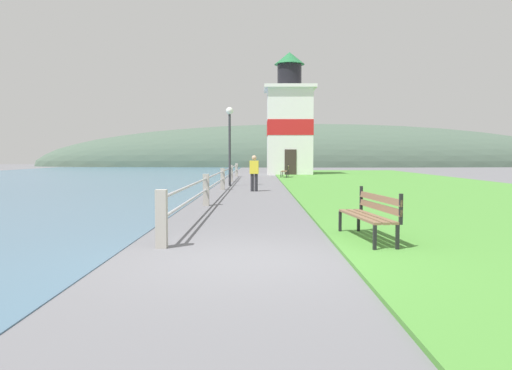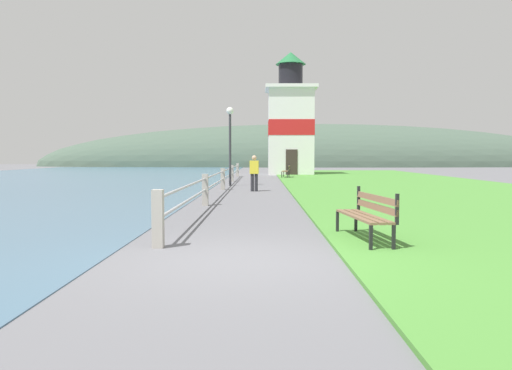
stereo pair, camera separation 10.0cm
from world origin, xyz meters
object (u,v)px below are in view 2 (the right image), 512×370
at_px(park_bench_near, 368,212).
at_px(person_strolling, 254,172).
at_px(lamp_post, 230,132).
at_px(lighthouse, 290,124).
at_px(park_bench_midway, 287,170).

distance_m(park_bench_near, person_strolling, 12.79).
bearing_deg(park_bench_near, lamp_post, -85.03).
bearing_deg(lighthouse, park_bench_near, -90.85).
bearing_deg(lamp_post, person_strolling, -71.58).
xyz_separation_m(park_bench_near, park_bench_midway, (-0.13, 25.20, -0.00)).
bearing_deg(park_bench_midway, lighthouse, -88.38).
bearing_deg(lamp_post, park_bench_near, -78.15).
xyz_separation_m(lighthouse, person_strolling, (-2.64, -18.82, -3.25)).
xyz_separation_m(park_bench_near, lamp_post, (-3.44, 16.41, 2.20)).
bearing_deg(person_strolling, park_bench_near, -166.27).
bearing_deg(person_strolling, lamp_post, 22.36).
distance_m(park_bench_near, park_bench_midway, 25.20).
relative_size(park_bench_midway, lighthouse, 0.17).
distance_m(park_bench_midway, lamp_post, 9.65).
distance_m(lighthouse, person_strolling, 19.28).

